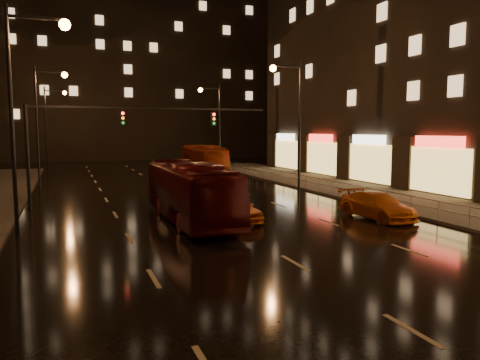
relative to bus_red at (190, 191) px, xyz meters
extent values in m
plane|color=black|center=(1.50, 7.00, -1.52)|extent=(140.00, 140.00, 0.00)
cube|color=#38332D|center=(15.00, 2.00, -1.44)|extent=(7.00, 70.00, 0.15)
cube|color=black|center=(5.50, 59.00, 16.48)|extent=(44.00, 16.00, 36.00)
cylinder|color=black|center=(-8.10, 7.00, 1.58)|extent=(0.22, 0.22, 6.20)
cube|color=black|center=(-0.50, 7.00, 4.58)|extent=(15.20, 0.14, 0.14)
cube|color=black|center=(-2.50, 7.00, 3.93)|extent=(0.32, 0.18, 0.95)
cube|color=black|center=(3.50, 7.00, 3.93)|extent=(0.32, 0.18, 0.95)
sphere|color=#FF1E19|center=(-2.50, 6.88, 4.23)|extent=(0.18, 0.18, 0.18)
cylinder|color=#99999E|center=(11.70, 31.00, -0.87)|extent=(0.04, 0.04, 1.00)
cube|color=#99999E|center=(11.70, 5.00, -0.42)|extent=(0.05, 56.00, 0.05)
cube|color=#99999E|center=(11.70, 5.00, -0.82)|extent=(0.05, 56.00, 0.05)
imported|color=#4C0A0D|center=(0.00, 0.00, 0.00)|extent=(2.62, 10.92, 3.04)
imported|color=#A43910|center=(8.15, 25.64, 0.02)|extent=(2.89, 11.10, 3.07)
imported|color=orange|center=(2.15, -1.00, -0.84)|extent=(1.99, 4.13, 1.36)
imported|color=orange|center=(9.50, -3.00, -0.82)|extent=(2.29, 4.93, 1.39)
camera|label=1|loc=(-5.98, -23.47, 3.16)|focal=35.00mm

